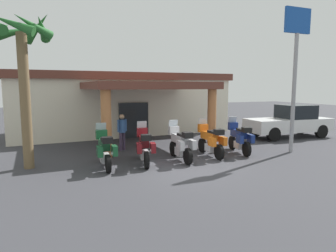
# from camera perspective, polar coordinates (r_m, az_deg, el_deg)

# --- Properties ---
(ground_plane) EXTENTS (80.00, 80.00, 0.00)m
(ground_plane) POSITION_cam_1_polar(r_m,az_deg,el_deg) (11.52, 3.36, -7.81)
(ground_plane) COLOR #38383D
(motel_building) EXTENTS (14.22, 10.57, 3.89)m
(motel_building) POSITION_cam_1_polar(r_m,az_deg,el_deg) (20.19, -8.69, 4.47)
(motel_building) COLOR silver
(motel_building) RESTS_ON ground_plane
(motorcycle_green) EXTENTS (0.71, 2.21, 1.61)m
(motorcycle_green) POSITION_cam_1_polar(r_m,az_deg,el_deg) (11.53, -11.95, -4.37)
(motorcycle_green) COLOR black
(motorcycle_green) RESTS_ON ground_plane
(motorcycle_maroon) EXTENTS (0.90, 2.19, 1.61)m
(motorcycle_maroon) POSITION_cam_1_polar(r_m,az_deg,el_deg) (11.88, -4.53, -3.88)
(motorcycle_maroon) COLOR black
(motorcycle_maroon) RESTS_ON ground_plane
(motorcycle_silver) EXTENTS (0.72, 2.21, 1.61)m
(motorcycle_silver) POSITION_cam_1_polar(r_m,az_deg,el_deg) (12.38, 2.41, -3.40)
(motorcycle_silver) COLOR black
(motorcycle_silver) RESTS_ON ground_plane
(motorcycle_orange) EXTENTS (0.72, 2.21, 1.61)m
(motorcycle_orange) POSITION_cam_1_polar(r_m,az_deg,el_deg) (13.28, 8.14, -2.73)
(motorcycle_orange) COLOR black
(motorcycle_orange) RESTS_ON ground_plane
(motorcycle_blue) EXTENTS (0.89, 2.20, 1.61)m
(motorcycle_blue) POSITION_cam_1_polar(r_m,az_deg,el_deg) (14.17, 13.44, -2.22)
(motorcycle_blue) COLOR black
(motorcycle_blue) RESTS_ON ground_plane
(pedestrian) EXTENTS (0.50, 0.32, 1.74)m
(pedestrian) POSITION_cam_1_polar(r_m,az_deg,el_deg) (14.49, -8.72, -0.65)
(pedestrian) COLOR #3F334C
(pedestrian) RESTS_ON ground_plane
(pickup_truck_white) EXTENTS (5.30, 2.20, 1.95)m
(pickup_truck_white) POSITION_cam_1_polar(r_m,az_deg,el_deg) (19.46, 22.17, 0.73)
(pickup_truck_white) COLOR black
(pickup_truck_white) RESTS_ON ground_plane
(palm_tree_roadside) EXTENTS (2.20, 2.25, 5.80)m
(palm_tree_roadside) POSITION_cam_1_polar(r_m,az_deg,el_deg) (12.18, -25.98, 12.30)
(palm_tree_roadside) COLOR brown
(palm_tree_roadside) RESTS_ON ground_plane
(roadside_sign) EXTENTS (1.40, 0.18, 6.49)m
(roadside_sign) POSITION_cam_1_polar(r_m,az_deg,el_deg) (14.92, 23.11, 12.00)
(roadside_sign) COLOR #99999E
(roadside_sign) RESTS_ON ground_plane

